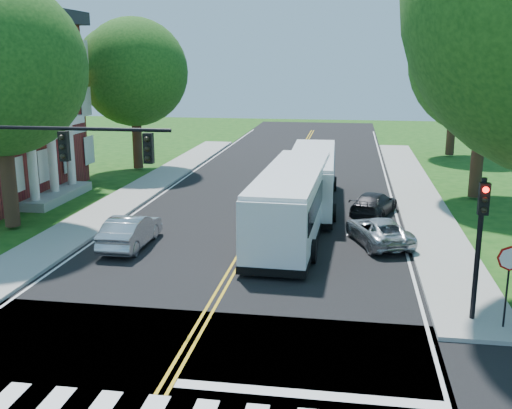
% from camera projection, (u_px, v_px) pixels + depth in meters
% --- Properties ---
extents(road, '(14.00, 96.00, 0.01)m').
position_uv_depth(road, '(263.00, 217.00, 30.73)').
color(road, black).
rests_on(road, ground).
extents(center_line, '(0.36, 70.00, 0.01)m').
position_uv_depth(center_line, '(273.00, 199.00, 34.57)').
color(center_line, gold).
rests_on(center_line, road).
extents(edge_line_w, '(0.12, 70.00, 0.01)m').
position_uv_depth(edge_line_w, '(160.00, 195.00, 35.60)').
color(edge_line_w, silver).
rests_on(edge_line_w, road).
extents(edge_line_e, '(0.12, 70.00, 0.01)m').
position_uv_depth(edge_line_e, '(393.00, 204.00, 33.53)').
color(edge_line_e, silver).
rests_on(edge_line_e, road).
extents(stop_bar, '(6.60, 0.40, 0.01)m').
position_uv_depth(stop_bar, '(307.00, 394.00, 14.46)').
color(stop_bar, silver).
rests_on(stop_bar, road).
extents(sidewalk_nw, '(2.60, 40.00, 0.15)m').
position_uv_depth(sidewalk_nw, '(152.00, 183.00, 38.70)').
color(sidewalk_nw, gray).
rests_on(sidewalk_nw, ground).
extents(sidewalk_ne, '(2.60, 40.00, 0.15)m').
position_uv_depth(sidewalk_ne, '(415.00, 192.00, 36.17)').
color(sidewalk_ne, gray).
rests_on(sidewalk_ne, ground).
extents(tree_west_far, '(7.60, 7.60, 10.67)m').
position_uv_depth(tree_west_far, '(134.00, 72.00, 42.27)').
color(tree_west_far, '#372516').
rests_on(tree_west_far, ground).
extents(tree_east_mid, '(8.40, 8.40, 11.93)m').
position_uv_depth(tree_east_mid, '(486.00, 60.00, 32.88)').
color(tree_east_mid, '#372516').
rests_on(tree_east_mid, ground).
extents(tree_east_far, '(7.20, 7.20, 10.34)m').
position_uv_depth(tree_east_far, '(456.00, 72.00, 48.32)').
color(tree_east_far, '#372516').
rests_on(tree_east_far, ground).
extents(signal_nw, '(7.15, 0.46, 5.66)m').
position_uv_depth(signal_nw, '(34.00, 170.00, 19.48)').
color(signal_nw, black).
rests_on(signal_nw, ground).
extents(signal_ne, '(0.30, 0.46, 4.40)m').
position_uv_depth(signal_ne, '(480.00, 231.00, 17.69)').
color(signal_ne, black).
rests_on(signal_ne, ground).
extents(stop_sign, '(0.76, 0.08, 2.53)m').
position_uv_depth(stop_sign, '(509.00, 267.00, 17.35)').
color(stop_sign, black).
rests_on(stop_sign, ground).
extents(bus_lead, '(3.18, 12.02, 3.09)m').
position_uv_depth(bus_lead, '(292.00, 201.00, 27.12)').
color(bus_lead, silver).
rests_on(bus_lead, road).
extents(bus_follow, '(2.96, 11.38, 2.93)m').
position_uv_depth(bus_follow, '(312.00, 177.00, 33.02)').
color(bus_follow, silver).
rests_on(bus_follow, road).
extents(hatchback, '(1.50, 4.27, 1.40)m').
position_uv_depth(hatchback, '(131.00, 231.00, 25.72)').
color(hatchback, '#ADB0B4').
rests_on(hatchback, road).
extents(suv, '(3.24, 4.67, 1.18)m').
position_uv_depth(suv, '(378.00, 231.00, 26.15)').
color(suv, '#B4B6BB').
rests_on(suv, road).
extents(dark_sedan, '(2.85, 4.42, 1.19)m').
position_uv_depth(dark_sedan, '(374.00, 204.00, 31.02)').
color(dark_sedan, black).
rests_on(dark_sedan, road).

